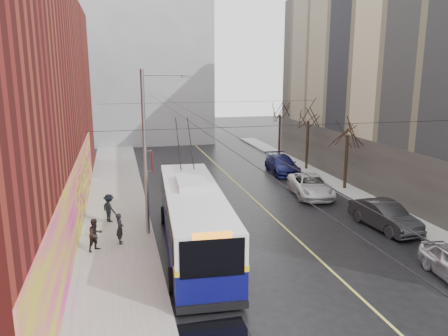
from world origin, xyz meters
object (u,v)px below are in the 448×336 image
at_px(tree_mid, 309,113).
at_px(parked_car_d, 282,164).
at_px(streetlight_pole, 148,149).
at_px(tree_near, 348,125).
at_px(parked_car_c, 311,185).
at_px(trolleybus, 194,218).
at_px(pedestrian_b, 95,235).
at_px(following_car, 177,178).
at_px(tree_far, 280,108).
at_px(pedestrian_c, 109,208).
at_px(pedestrian_a, 120,228).
at_px(parked_car_b, 385,216).

distance_m(tree_mid, parked_car_d, 5.22).
height_order(streetlight_pole, tree_near, streetlight_pole).
bearing_deg(tree_mid, parked_car_c, -112.26).
xyz_separation_m(trolleybus, pedestrian_b, (-4.83, 0.70, -0.71)).
bearing_deg(following_car, tree_mid, 6.36).
bearing_deg(pedestrian_b, tree_mid, -0.63).
bearing_deg(tree_mid, following_car, -166.20).
bearing_deg(trolleybus, following_car, 90.04).
relative_size(tree_far, following_car, 1.65).
bearing_deg(following_car, pedestrian_c, -130.98).
distance_m(tree_far, pedestrian_a, 27.34).
xyz_separation_m(pedestrian_a, pedestrian_c, (-0.57, 3.56, 0.03)).
distance_m(trolleybus, following_car, 12.56).
height_order(streetlight_pole, tree_mid, streetlight_pole).
xyz_separation_m(parked_car_b, pedestrian_b, (-15.99, 0.35, 0.19)).
bearing_deg(pedestrian_b, parked_car_b, -41.38).
bearing_deg(tree_far, parked_car_b, -95.15).
bearing_deg(pedestrian_a, parked_car_d, -51.39).
bearing_deg(parked_car_c, trolleybus, -132.74).
bearing_deg(pedestrian_a, tree_near, -71.99).
bearing_deg(trolleybus, tree_near, 36.65).
bearing_deg(tree_far, tree_mid, -90.00).
distance_m(parked_car_b, pedestrian_c, 16.04).
relative_size(trolleybus, parked_car_b, 2.71).
relative_size(trolleybus, pedestrian_c, 7.70).
xyz_separation_m(streetlight_pole, following_car, (2.78, 9.96, -4.17)).
bearing_deg(pedestrian_b, following_car, 24.35).
bearing_deg(streetlight_pole, tree_far, 52.88).
bearing_deg(pedestrian_a, pedestrian_c, 4.06).
height_order(streetlight_pole, pedestrian_b, streetlight_pole).
distance_m(streetlight_pole, parked_car_c, 13.64).
distance_m(tree_mid, parked_car_c, 9.57).
distance_m(trolleybus, pedestrian_a, 3.95).
xyz_separation_m(parked_car_c, pedestrian_c, (-14.17, -2.78, 0.23)).
distance_m(tree_mid, parked_car_b, 15.95).
bearing_deg(tree_near, parked_car_b, -103.74).
distance_m(tree_near, pedestrian_c, 18.18).
relative_size(streetlight_pole, following_car, 2.26).
xyz_separation_m(streetlight_pole, trolleybus, (1.98, -2.53, -3.16)).
xyz_separation_m(streetlight_pole, tree_near, (15.14, 6.00, 0.13)).
height_order(tree_far, pedestrian_a, tree_far).
xyz_separation_m(parked_car_d, following_car, (-9.73, -2.41, -0.10)).
relative_size(parked_car_b, parked_car_d, 0.89).
xyz_separation_m(streetlight_pole, parked_car_d, (12.51, 12.38, -4.06)).
height_order(tree_near, pedestrian_a, tree_near).
height_order(tree_far, parked_car_c, tree_far).
bearing_deg(pedestrian_b, parked_car_c, -14.76).
bearing_deg(parked_car_d, parked_car_b, -83.03).
height_order(tree_far, parked_car_d, tree_far).
bearing_deg(trolleybus, streetlight_pole, 131.78).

